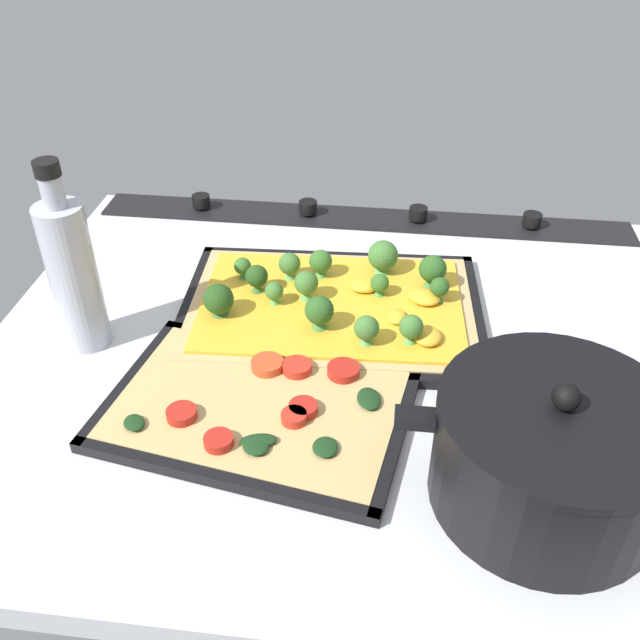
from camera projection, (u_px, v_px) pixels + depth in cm
name	position (u px, v px, depth cm)	size (l,w,h in cm)	color
ground_plane	(342.00, 359.00, 81.97)	(84.87, 71.83, 3.00)	silver
stove_control_panel	(362.00, 217.00, 106.68)	(81.48, 7.00, 2.60)	black
baking_tray_front	(331.00, 312.00, 86.55)	(38.67, 28.41, 1.30)	black
broccoli_pizza	(335.00, 301.00, 85.73)	(36.15, 25.89, 5.87)	tan
baking_tray_back	(257.00, 410.00, 72.31)	(34.17, 26.20, 1.30)	black
veggie_pizza_back	(260.00, 405.00, 71.88)	(31.40, 23.42, 1.90)	tan
cooking_pot	(550.00, 453.00, 60.61)	(27.71, 20.92, 13.31)	black
oil_bottle	(73.00, 273.00, 76.80)	(5.38, 5.38, 22.83)	#B7BCC6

